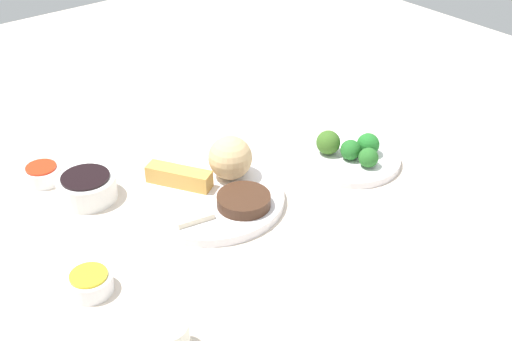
{
  "coord_description": "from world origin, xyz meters",
  "views": [
    {
      "loc": [
        -0.77,
        0.52,
        0.68
      ],
      "look_at": [
        -0.01,
        -0.08,
        0.06
      ],
      "focal_mm": 46.12,
      "sensor_mm": 36.0,
      "label": 1
    }
  ],
  "objects_px": {
    "sauce_ramekin_hot_mustard": "(90,283)",
    "main_plate": "(211,198)",
    "broccoli_plate": "(350,158)",
    "teacup": "(166,338)",
    "soy_sauce_bowl": "(87,188)",
    "sauce_ramekin_sweet_and_sour": "(42,175)"
  },
  "relations": [
    {
      "from": "main_plate",
      "to": "teacup",
      "type": "relative_size",
      "value": 4.02
    },
    {
      "from": "main_plate",
      "to": "teacup",
      "type": "distance_m",
      "value": 0.34
    },
    {
      "from": "sauce_ramekin_hot_mustard",
      "to": "main_plate",
      "type": "bearing_deg",
      "value": -74.91
    },
    {
      "from": "broccoli_plate",
      "to": "sauce_ramekin_hot_mustard",
      "type": "bearing_deg",
      "value": 91.6
    },
    {
      "from": "soy_sauce_bowl",
      "to": "sauce_ramekin_sweet_and_sour",
      "type": "distance_m",
      "value": 0.11
    },
    {
      "from": "main_plate",
      "to": "sauce_ramekin_hot_mustard",
      "type": "xyz_separation_m",
      "value": [
        -0.07,
        0.26,
        0.01
      ]
    },
    {
      "from": "soy_sauce_bowl",
      "to": "sauce_ramekin_hot_mustard",
      "type": "distance_m",
      "value": 0.24
    },
    {
      "from": "sauce_ramekin_hot_mustard",
      "to": "teacup",
      "type": "distance_m",
      "value": 0.17
    },
    {
      "from": "sauce_ramekin_hot_mustard",
      "to": "sauce_ramekin_sweet_and_sour",
      "type": "bearing_deg",
      "value": -11.68
    },
    {
      "from": "main_plate",
      "to": "sauce_ramekin_hot_mustard",
      "type": "height_order",
      "value": "sauce_ramekin_hot_mustard"
    },
    {
      "from": "main_plate",
      "to": "broccoli_plate",
      "type": "bearing_deg",
      "value": -101.22
    },
    {
      "from": "main_plate",
      "to": "soy_sauce_bowl",
      "type": "distance_m",
      "value": 0.22
    },
    {
      "from": "broccoli_plate",
      "to": "sauce_ramekin_sweet_and_sour",
      "type": "relative_size",
      "value": 2.86
    },
    {
      "from": "sauce_ramekin_hot_mustard",
      "to": "teacup",
      "type": "xyz_separation_m",
      "value": [
        -0.17,
        -0.02,
        0.01
      ]
    },
    {
      "from": "sauce_ramekin_sweet_and_sour",
      "to": "soy_sauce_bowl",
      "type": "bearing_deg",
      "value": -158.57
    },
    {
      "from": "broccoli_plate",
      "to": "teacup",
      "type": "distance_m",
      "value": 0.56
    },
    {
      "from": "soy_sauce_bowl",
      "to": "sauce_ramekin_sweet_and_sour",
      "type": "bearing_deg",
      "value": 21.43
    },
    {
      "from": "teacup",
      "to": "main_plate",
      "type": "bearing_deg",
      "value": -45.21
    },
    {
      "from": "broccoli_plate",
      "to": "main_plate",
      "type": "bearing_deg",
      "value": 78.78
    },
    {
      "from": "main_plate",
      "to": "sauce_ramekin_sweet_and_sour",
      "type": "distance_m",
      "value": 0.32
    },
    {
      "from": "main_plate",
      "to": "soy_sauce_bowl",
      "type": "xyz_separation_m",
      "value": [
        0.15,
        0.16,
        0.01
      ]
    },
    {
      "from": "main_plate",
      "to": "broccoli_plate",
      "type": "height_order",
      "value": "main_plate"
    }
  ]
}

